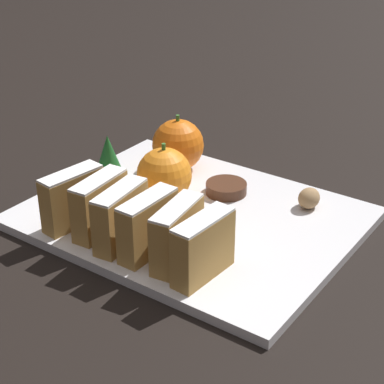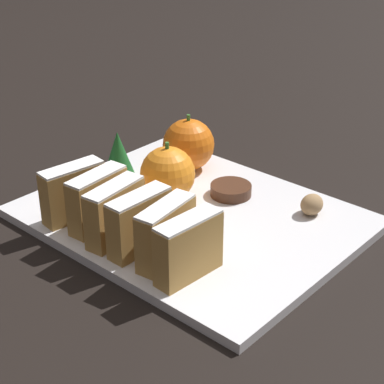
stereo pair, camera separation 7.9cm
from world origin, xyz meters
name	(u,v)px [view 1 (the left image)]	position (x,y,z in m)	size (l,w,h in m)	color
ground_plane	(192,221)	(0.00, 0.00, 0.00)	(6.00, 6.00, 0.00)	black
serving_platter	(192,217)	(0.00, 0.00, 0.01)	(0.31, 0.39, 0.01)	white
stollen_slice_front	(203,248)	(-0.10, -0.09, 0.05)	(0.08, 0.03, 0.07)	#B28442
stollen_slice_second	(177,235)	(-0.10, -0.05, 0.05)	(0.08, 0.04, 0.07)	#B28442
stollen_slice_third	(148,226)	(-0.10, -0.01, 0.05)	(0.08, 0.03, 0.07)	#B28442
stollen_slice_fourth	(121,217)	(-0.10, 0.03, 0.05)	(0.08, 0.03, 0.07)	#B28442
stollen_slice_fifth	(100,205)	(-0.10, 0.06, 0.05)	(0.08, 0.03, 0.07)	#B28442
stollen_slice_sixth	(73,199)	(-0.10, 0.10, 0.05)	(0.08, 0.04, 0.07)	#B28442
orange_near	(178,145)	(0.10, 0.09, 0.05)	(0.07, 0.07, 0.08)	orange
orange_far	(164,175)	(0.01, 0.05, 0.05)	(0.07, 0.07, 0.08)	orange
walnut	(309,198)	(0.10, -0.11, 0.03)	(0.03, 0.03, 0.03)	#9E7A51
chocolate_cookie	(226,188)	(0.07, -0.01, 0.02)	(0.05, 0.05, 0.01)	#472819
evergreen_sprig	(108,157)	(0.02, 0.15, 0.04)	(0.04, 0.04, 0.06)	#195623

